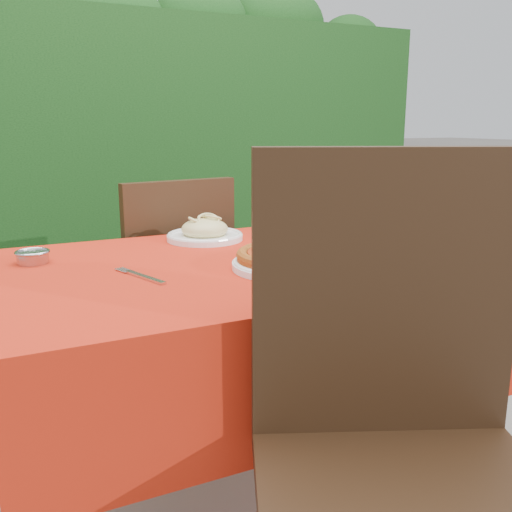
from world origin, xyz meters
name	(u,v)px	position (x,y,z in m)	size (l,w,h in m)	color
ground	(243,505)	(0.00, 0.00, 0.00)	(60.00, 60.00, 0.00)	slate
hedge	(113,161)	(0.00, 1.55, 0.92)	(3.20, 0.55, 1.78)	black
dining_table	(241,314)	(0.00, 0.00, 0.60)	(1.26, 0.86, 0.75)	#493217
chair_near	(397,423)	(-0.01, -0.66, 0.61)	(0.63, 0.63, 1.07)	black
chair_far	(170,284)	(-0.01, 0.62, 0.52)	(0.46, 0.46, 0.91)	black
pizza_plate	(291,258)	(0.08, -0.13, 0.77)	(0.30, 0.30, 0.06)	white
pasta_plate	(205,232)	(0.01, 0.29, 0.77)	(0.24, 0.24, 0.07)	white
water_glass	(352,228)	(0.39, 0.05, 0.79)	(0.08, 0.08, 0.10)	silver
wine_glass	(324,200)	(0.38, 0.19, 0.86)	(0.07, 0.07, 0.16)	silver
fork	(145,277)	(-0.28, -0.07, 0.75)	(0.03, 0.21, 0.01)	silver
steel_ramekin	(33,258)	(-0.50, 0.21, 0.76)	(0.08, 0.08, 0.03)	#AFAFB6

